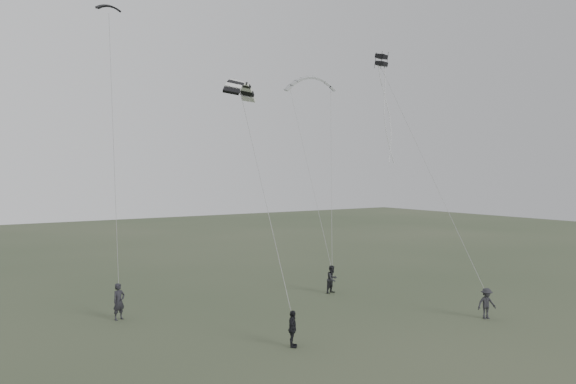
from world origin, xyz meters
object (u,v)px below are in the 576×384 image
flyer_far (487,303)px  kite_pale_large (310,77)px  flyer_right (332,279)px  flyer_center (293,329)px  kite_box (381,60)px  kite_dark_small (109,6)px  kite_striped (240,82)px  flyer_left (119,301)px

flyer_far → kite_pale_large: bearing=107.6°
flyer_right → kite_pale_large: kite_pale_large is taller
flyer_center → kite_box: (10.43, 5.62, 13.82)m
flyer_center → kite_dark_small: (-4.72, 10.95, 15.97)m
kite_dark_small → kite_box: 16.20m
flyer_center → kite_pale_large: size_ratio=0.41×
kite_dark_small → kite_striped: size_ratio=0.43×
flyer_right → kite_pale_large: (3.37, 7.04, 14.10)m
flyer_center → kite_pale_large: bearing=1.3°
kite_striped → kite_box: (10.82, 1.64, 2.53)m
flyer_right → kite_box: size_ratio=2.53×
flyer_far → kite_pale_large: 21.76m
kite_box → kite_pale_large: bearing=62.9°
kite_striped → kite_box: 11.23m
flyer_right → flyer_left: bearing=160.7°
kite_box → flyer_left: bearing=148.8°
kite_striped → kite_box: size_ratio=4.37×
kite_pale_large → kite_box: 9.31m
flyer_left → kite_dark_small: bearing=63.0°
flyer_left → kite_pale_large: (16.66, 5.98, 14.03)m
flyer_far → kite_pale_large: size_ratio=0.41×
flyer_left → kite_striped: size_ratio=0.63×
flyer_center → flyer_far: bearing=-58.9°
kite_dark_small → kite_striped: (4.33, -6.97, -4.68)m
flyer_left → flyer_right: flyer_left is taller
flyer_right → flyer_center: 11.40m
kite_dark_small → kite_pale_large: 16.96m
flyer_center → kite_dark_small: kite_dark_small is taller
flyer_left → kite_striped: kite_striped is taller
flyer_left → kite_pale_large: bearing=-0.6°
kite_pale_large → kite_striped: (-12.09, -10.85, -2.88)m
flyer_left → flyer_center: size_ratio=1.17×
flyer_center → kite_dark_small: size_ratio=1.24×
flyer_center → kite_dark_small: 19.93m
flyer_left → flyer_far: size_ratio=1.18×
flyer_far → flyer_center: bearing=-169.1°
kite_striped → kite_dark_small: bearing=78.0°
flyer_center → kite_pale_large: (11.69, 14.84, 14.17)m
kite_box → flyer_center: bearing=-171.0°
flyer_left → kite_striped: 13.00m
flyer_center → kite_pale_large: kite_pale_large is taller
kite_pale_large → flyer_center: bearing=-100.7°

